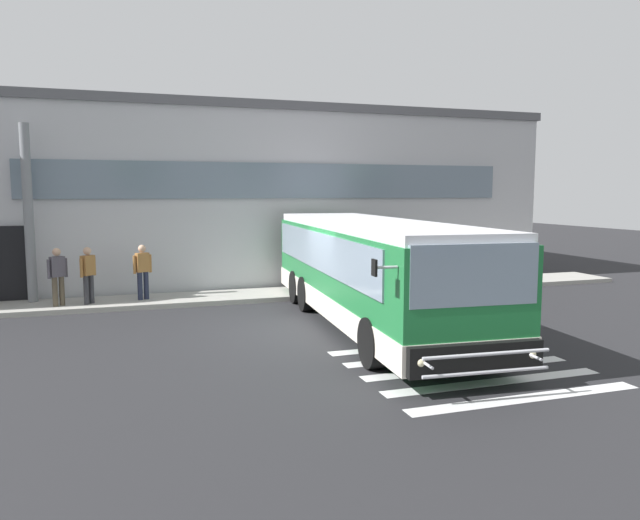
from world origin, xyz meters
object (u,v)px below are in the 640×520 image
object	(u,v)px
entry_support_column	(28,214)
passenger_by_doorway	(88,272)
passenger_at_curb_edge	(142,268)
safety_bollard_yellow	(340,286)
passenger_near_column	(58,274)
bus_main_foreground	(370,274)

from	to	relation	value
entry_support_column	passenger_by_doorway	size ratio (longest dim) A/B	3.14
passenger_by_doorway	passenger_at_curb_edge	xyz separation A→B (m)	(1.52, 0.29, 0.03)
passenger_at_curb_edge	safety_bollard_yellow	distance (m)	6.15
passenger_at_curb_edge	safety_bollard_yellow	world-z (taller)	passenger_at_curb_edge
passenger_by_doorway	entry_support_column	bearing A→B (deg)	150.70
passenger_near_column	safety_bollard_yellow	world-z (taller)	passenger_near_column
passenger_by_doorway	safety_bollard_yellow	world-z (taller)	passenger_by_doorway
bus_main_foreground	passenger_at_curb_edge	bearing A→B (deg)	137.82
entry_support_column	safety_bollard_yellow	bearing A→B (deg)	-11.15
passenger_by_doorway	safety_bollard_yellow	bearing A→B (deg)	-6.79
passenger_near_column	safety_bollard_yellow	distance (m)	8.40
safety_bollard_yellow	passenger_near_column	bearing A→B (deg)	174.28
bus_main_foreground	safety_bollard_yellow	distance (m)	3.87
bus_main_foreground	passenger_at_curb_edge	size ratio (longest dim) A/B	6.84
entry_support_column	passenger_by_doorway	xyz separation A→B (m)	(1.61, -0.91, -1.70)
passenger_by_doorway	passenger_at_curb_edge	size ratio (longest dim) A/B	1.00
entry_support_column	bus_main_foreground	xyz separation A→B (m)	(8.55, -5.53, -1.45)
passenger_at_curb_edge	passenger_near_column	bearing A→B (deg)	-171.50
passenger_near_column	entry_support_column	bearing A→B (deg)	129.63
passenger_near_column	passenger_by_doorway	size ratio (longest dim) A/B	1.00
bus_main_foreground	passenger_by_doorway	distance (m)	8.34
bus_main_foreground	passenger_by_doorway	world-z (taller)	bus_main_foreground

